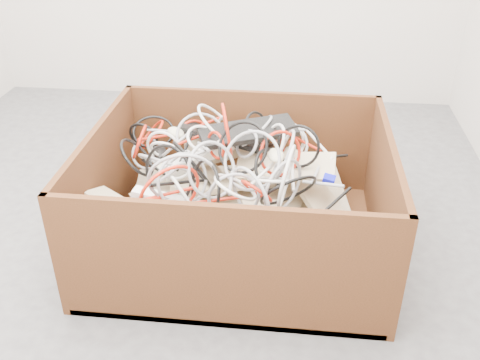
# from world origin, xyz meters

# --- Properties ---
(ground) EXTENTS (3.00, 3.00, 0.00)m
(ground) POSITION_xyz_m (0.00, 0.00, 0.00)
(ground) COLOR #49494B
(ground) RESTS_ON ground
(cardboard_box) EXTENTS (1.15, 0.96, 0.51)m
(cardboard_box) POSITION_xyz_m (0.28, -0.14, 0.13)
(cardboard_box) COLOR #3A210E
(cardboard_box) RESTS_ON ground
(keyboard_pile) EXTENTS (1.08, 0.87, 0.34)m
(keyboard_pile) POSITION_xyz_m (0.30, -0.10, 0.28)
(keyboard_pile) COLOR tan
(keyboard_pile) RESTS_ON cardboard_box
(mice_scatter) EXTENTS (0.63, 0.63, 0.22)m
(mice_scatter) POSITION_xyz_m (0.20, -0.17, 0.34)
(mice_scatter) COLOR beige
(mice_scatter) RESTS_ON keyboard_pile
(power_strip_left) EXTENTS (0.29, 0.21, 0.13)m
(power_strip_left) POSITION_xyz_m (0.11, -0.05, 0.35)
(power_strip_left) COLOR white
(power_strip_left) RESTS_ON keyboard_pile
(power_strip_right) EXTENTS (0.30, 0.08, 0.10)m
(power_strip_right) POSITION_xyz_m (0.07, -0.34, 0.32)
(power_strip_right) COLOR white
(power_strip_right) RESTS_ON keyboard_pile
(vga_plug) EXTENTS (0.05, 0.05, 0.03)m
(vga_plug) POSITION_xyz_m (0.64, -0.17, 0.35)
(vga_plug) COLOR #0D11C6
(vga_plug) RESTS_ON keyboard_pile
(cable_tangle) EXTENTS (0.98, 0.83, 0.44)m
(cable_tangle) POSITION_xyz_m (0.21, -0.16, 0.40)
(cable_tangle) COLOR silver
(cable_tangle) RESTS_ON keyboard_pile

